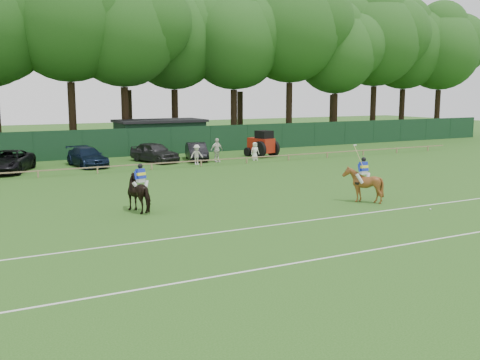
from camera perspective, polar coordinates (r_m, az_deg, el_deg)
ground at (r=25.39m, az=2.16°, el=-4.16°), size 160.00×160.00×0.00m
horse_dark at (r=27.57m, az=-10.03°, el=-1.30°), size 1.52×2.33×1.81m
horse_chestnut at (r=30.07m, az=12.37°, el=-0.46°), size 1.58×1.76×1.87m
suv_black at (r=43.40m, az=-22.49°, el=1.75°), size 4.59×6.20×1.57m
sedan_navy at (r=44.86m, az=-15.25°, el=2.27°), size 2.63×5.24×1.46m
hatch_grey at (r=46.42m, az=-8.68°, el=2.82°), size 3.34×5.14×1.63m
estate_black at (r=47.31m, az=-4.43°, el=2.90°), size 2.73×4.67×1.46m
spectator_left at (r=44.32m, az=-4.42°, el=2.58°), size 1.05×0.64×1.60m
spectator_mid at (r=45.88m, az=-2.38°, el=3.05°), size 1.21×0.66×1.96m
spectator_right at (r=47.03m, az=1.53°, el=2.94°), size 0.76×0.51×1.53m
rider_dark at (r=27.43m, az=-10.06°, el=0.32°), size 0.93×0.50×1.41m
rider_chestnut at (r=29.93m, az=12.43°, el=1.07°), size 0.94×0.59×2.05m
polo_ball at (r=29.13m, az=18.77°, el=-2.82°), size 0.09×0.09×0.09m
pitch_lines at (r=22.52m, az=6.63°, el=-5.93°), size 60.00×5.10×0.01m
pitch_rail at (r=41.65m, az=-10.28°, el=1.55°), size 62.10×0.10×0.50m
perimeter_fence at (r=50.17m, az=-13.43°, el=3.64°), size 92.08×0.08×2.50m
utility_shed at (r=54.75m, az=-8.13°, el=4.54°), size 8.40×4.40×3.04m
tree_row at (r=58.49m, az=-13.45°, el=3.15°), size 96.00×12.00×21.00m
tractor at (r=49.63m, az=2.27°, el=3.64°), size 2.42×3.10×2.31m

